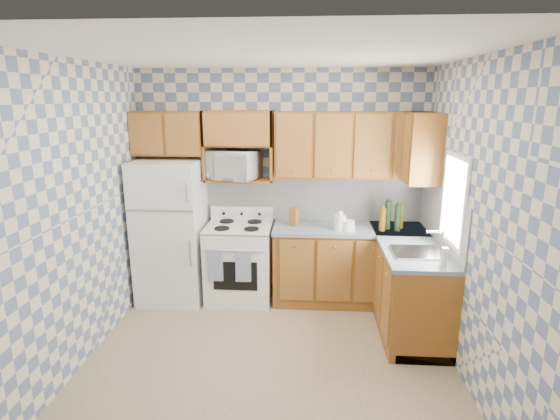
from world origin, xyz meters
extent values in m
plane|color=#7F6A51|center=(0.00, 0.00, 0.00)|extent=(3.40, 3.40, 0.00)
cube|color=slate|center=(0.00, 1.60, 1.35)|extent=(3.40, 0.02, 2.70)
cube|color=slate|center=(1.70, 0.00, 1.35)|extent=(0.02, 3.20, 2.70)
cube|color=white|center=(0.40, 1.59, 1.20)|extent=(2.60, 0.02, 0.56)
cube|color=white|center=(1.69, 0.80, 1.20)|extent=(0.02, 1.60, 0.56)
cube|color=white|center=(-1.27, 1.25, 0.84)|extent=(0.75, 0.70, 1.68)
cube|color=white|center=(-0.47, 1.28, 0.45)|extent=(0.76, 0.65, 0.90)
cube|color=silver|center=(-0.47, 1.28, 0.91)|extent=(0.76, 0.65, 0.02)
cube|color=white|center=(-0.47, 1.55, 1.00)|extent=(0.76, 0.08, 0.17)
cube|color=navy|center=(-0.69, 0.93, 0.55)|extent=(0.17, 0.02, 0.36)
cube|color=navy|center=(-0.37, 0.93, 0.55)|extent=(0.17, 0.02, 0.36)
cube|color=brown|center=(0.82, 1.30, 0.44)|extent=(1.75, 0.60, 0.88)
cube|color=brown|center=(1.40, 0.80, 0.44)|extent=(0.60, 1.60, 0.88)
cube|color=slate|center=(0.82, 1.30, 0.90)|extent=(1.77, 0.63, 0.04)
cube|color=slate|center=(1.40, 0.80, 0.90)|extent=(0.63, 1.60, 0.04)
cube|color=brown|center=(0.82, 1.44, 1.85)|extent=(1.75, 0.33, 0.74)
cube|color=brown|center=(-1.29, 1.44, 1.97)|extent=(0.82, 0.33, 0.50)
cube|color=brown|center=(1.53, 1.25, 1.85)|extent=(0.33, 0.70, 0.74)
cube|color=brown|center=(-0.47, 1.44, 1.44)|extent=(0.80, 0.33, 0.03)
imported|color=white|center=(-0.55, 1.39, 1.61)|extent=(0.69, 0.57, 0.33)
cube|color=#B7B7BC|center=(1.40, 0.45, 0.93)|extent=(0.48, 0.40, 0.03)
cube|color=silver|center=(1.69, 0.45, 1.45)|extent=(0.02, 0.66, 0.86)
cylinder|color=black|center=(1.24, 1.26, 1.08)|extent=(0.07, 0.07, 0.33)
cylinder|color=black|center=(1.34, 1.20, 1.07)|extent=(0.07, 0.07, 0.30)
cylinder|color=#623D0B|center=(1.39, 1.30, 1.06)|extent=(0.07, 0.07, 0.28)
cylinder|color=#623D0B|center=(1.17, 1.18, 1.05)|extent=(0.07, 0.07, 0.26)
cube|color=brown|center=(0.17, 1.32, 1.02)|extent=(0.13, 0.13, 0.21)
cylinder|color=white|center=(0.70, 1.17, 1.01)|extent=(0.14, 0.14, 0.17)
cylinder|color=silver|center=(1.55, 0.14, 1.01)|extent=(0.06, 0.06, 0.17)
camera|label=1|loc=(0.34, -3.58, 2.37)|focal=28.00mm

